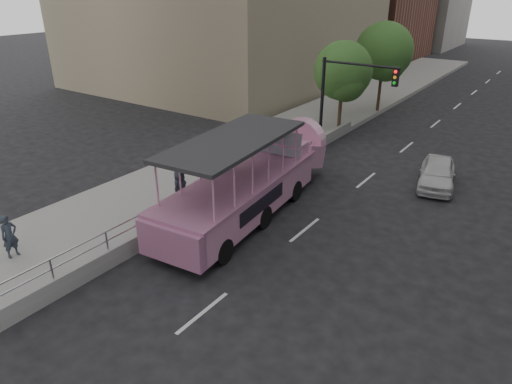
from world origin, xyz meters
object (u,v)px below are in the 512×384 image
Objects in this scene: street_tree_near at (344,73)px; duck_boat at (253,181)px; street_tree_far at (385,54)px; pedestrian_near at (10,236)px; parking_sign at (218,172)px; pedestrian_far at (180,188)px; traffic_signal at (343,92)px; car at (437,173)px.

duck_boat is at bearing -82.13° from street_tree_near.
street_tree_near is at bearing -91.91° from street_tree_far.
pedestrian_near is 7.86m from parking_sign.
pedestrian_near is 20.02m from street_tree_near.
pedestrian_far is 1.68m from parking_sign.
car is at bearing -12.48° from traffic_signal.
street_tree_far is (-7.04, 10.68, 3.65)m from car.
street_tree_far is at bearing 88.09° from street_tree_near.
car is at bearing -52.78° from pedestrian_far.
car is at bearing 50.88° from duck_boat.
pedestrian_far is at bearing -139.46° from duck_boat.
street_tree_near reaches higher than car.
traffic_signal is (4.22, 16.22, 2.43)m from pedestrian_near.
pedestrian_far is 10.66m from traffic_signal.
street_tree_far reaches higher than parking_sign.
duck_boat is 7.06× the size of pedestrian_near.
parking_sign is 0.47× the size of street_tree_near.
parking_sign is at bearing -145.26° from duck_boat.
street_tree_near is (-0.42, 12.43, 2.12)m from parking_sign.
traffic_signal is 0.81× the size of street_tree_far.
street_tree_near is 6.02m from street_tree_far.
parking_sign is (3.04, 7.22, 0.63)m from pedestrian_near.
traffic_signal is (-0.01, 8.18, 2.19)m from duck_boat.
pedestrian_far is (-2.29, -1.95, -0.20)m from duck_boat.
car is 1.42× the size of parking_sign.
parking_sign is 12.62m from street_tree_near.
parking_sign reaches higher than pedestrian_near.
duck_boat is 4.01× the size of parking_sign.
duck_boat reaches higher than car.
street_tree_far is at bearing 94.56° from duck_boat.
street_tree_near is at bearing -13.94° from pedestrian_far.
street_tree_far reaches higher than pedestrian_far.
parking_sign is 18.62m from street_tree_far.
traffic_signal is 0.91× the size of street_tree_near.
pedestrian_near is 0.29× the size of traffic_signal.
duck_boat is at bearing -85.44° from street_tree_far.
car is 2.37× the size of pedestrian_far.
pedestrian_far is 0.31× the size of traffic_signal.
pedestrian_far is 0.60× the size of parking_sign.
pedestrian_near is at bearing -117.75° from duck_boat.
car is 11.91m from pedestrian_far.
parking_sign is at bearing -26.36° from pedestrian_near.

